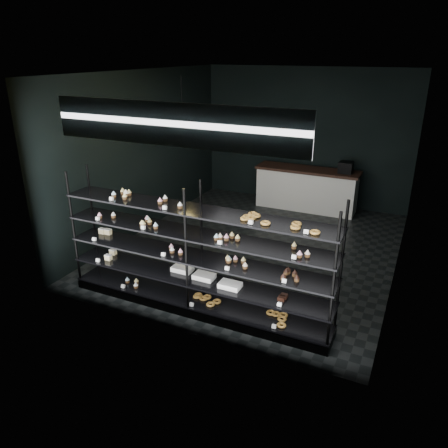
# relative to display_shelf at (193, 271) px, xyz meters

# --- Properties ---
(room) EXTENTS (5.01, 6.01, 3.20)m
(room) POSITION_rel_display_shelf_xyz_m (0.05, 2.45, 0.97)
(room) COLOR black
(room) RESTS_ON ground
(display_shelf) EXTENTS (4.00, 0.50, 1.91)m
(display_shelf) POSITION_rel_display_shelf_xyz_m (0.00, 0.00, 0.00)
(display_shelf) COLOR black
(display_shelf) RESTS_ON room
(signage) EXTENTS (3.30, 0.05, 0.50)m
(signage) POSITION_rel_display_shelf_xyz_m (0.05, -0.48, 2.12)
(signage) COLOR #0D0C3C
(signage) RESTS_ON room
(pendant_lamp) EXTENTS (0.35, 0.35, 0.91)m
(pendant_lamp) POSITION_rel_display_shelf_xyz_m (-0.83, 1.25, 1.82)
(pendant_lamp) COLOR black
(pendant_lamp) RESTS_ON room
(service_counter) EXTENTS (2.38, 0.65, 1.23)m
(service_counter) POSITION_rel_display_shelf_xyz_m (0.31, 4.95, -0.13)
(service_counter) COLOR silver
(service_counter) RESTS_ON room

